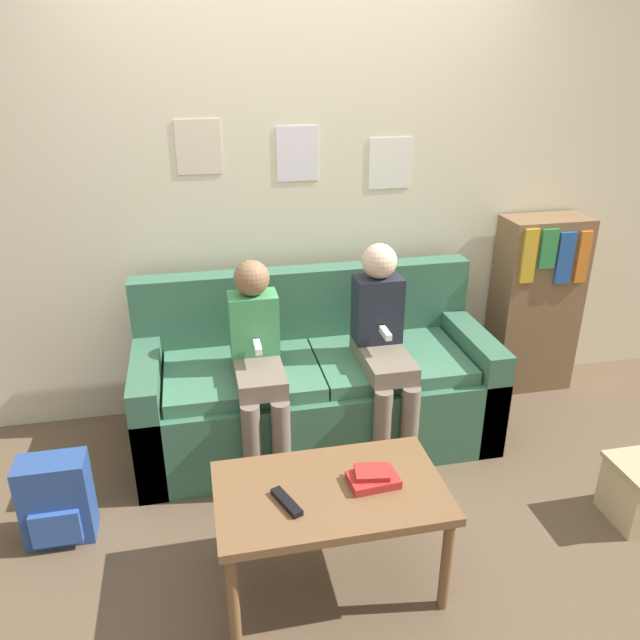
% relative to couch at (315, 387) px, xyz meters
% --- Properties ---
extents(ground_plane, '(10.00, 10.00, 0.00)m').
position_rel_couch_xyz_m(ground_plane, '(0.00, -0.50, -0.30)').
color(ground_plane, brown).
extents(wall_back, '(8.00, 0.06, 2.60)m').
position_rel_couch_xyz_m(wall_back, '(0.00, 0.47, 1.00)').
color(wall_back, beige).
rests_on(wall_back, ground_plane).
extents(couch, '(1.88, 0.76, 0.89)m').
position_rel_couch_xyz_m(couch, '(0.00, 0.00, 0.00)').
color(couch, '#38664C').
rests_on(couch, ground_plane).
extents(coffee_table, '(0.88, 0.53, 0.46)m').
position_rel_couch_xyz_m(coffee_table, '(-0.15, -1.03, 0.10)').
color(coffee_table, brown).
rests_on(coffee_table, ground_plane).
extents(person_left, '(0.24, 0.53, 1.07)m').
position_rel_couch_xyz_m(person_left, '(-0.32, -0.19, 0.31)').
color(person_left, '#756656').
rests_on(person_left, ground_plane).
extents(person_right, '(0.24, 0.53, 1.11)m').
position_rel_couch_xyz_m(person_right, '(0.32, -0.19, 0.33)').
color(person_right, '#756656').
rests_on(person_right, ground_plane).
extents(tv_remote, '(0.10, 0.17, 0.02)m').
position_rel_couch_xyz_m(tv_remote, '(-0.33, -1.09, 0.17)').
color(tv_remote, black).
rests_on(tv_remote, coffee_table).
extents(book_stack, '(0.20, 0.14, 0.05)m').
position_rel_couch_xyz_m(book_stack, '(0.02, -1.03, 0.18)').
color(book_stack, red).
rests_on(book_stack, coffee_table).
extents(bookshelf, '(0.50, 0.28, 1.09)m').
position_rel_couch_xyz_m(bookshelf, '(1.44, 0.29, 0.25)').
color(bookshelf, brown).
rests_on(bookshelf, ground_plane).
extents(backpack, '(0.29, 0.19, 0.40)m').
position_rel_couch_xyz_m(backpack, '(-1.26, -0.55, -0.11)').
color(backpack, '#284789').
rests_on(backpack, ground_plane).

